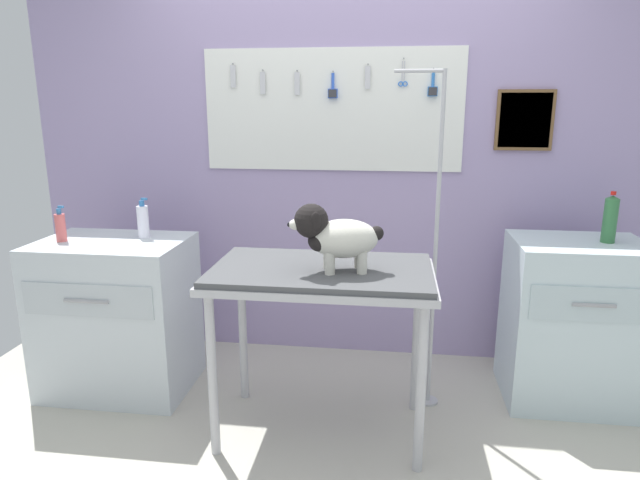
% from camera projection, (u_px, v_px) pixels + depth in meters
% --- Properties ---
extents(ground, '(4.40, 4.00, 0.04)m').
position_uv_depth(ground, '(318.00, 471.00, 2.49)').
color(ground, '#B8B4A6').
extents(rear_wall_panel, '(4.00, 0.11, 2.30)m').
position_uv_depth(rear_wall_panel, '(346.00, 175.00, 3.43)').
color(rear_wall_panel, '#A18FBD').
rests_on(rear_wall_panel, ground).
extents(grooming_table, '(1.05, 0.64, 0.86)m').
position_uv_depth(grooming_table, '(322.00, 285.00, 2.59)').
color(grooming_table, '#B7B7BC').
rests_on(grooming_table, ground).
extents(grooming_arm, '(0.30, 0.11, 1.76)m').
position_uv_depth(grooming_arm, '(433.00, 258.00, 2.83)').
color(grooming_arm, '#B7B7BC').
rests_on(grooming_arm, ground).
extents(dog, '(0.43, 0.26, 0.31)m').
position_uv_depth(dog, '(335.00, 235.00, 2.47)').
color(dog, silver).
rests_on(dog, grooming_table).
extents(counter_left, '(0.80, 0.58, 0.87)m').
position_uv_depth(counter_left, '(118.00, 315.00, 3.10)').
color(counter_left, silver).
rests_on(counter_left, ground).
extents(cabinet_right, '(0.68, 0.54, 0.90)m').
position_uv_depth(cabinet_right, '(572.00, 322.00, 2.97)').
color(cabinet_right, silver).
rests_on(cabinet_right, ground).
extents(conditioner_bottle, '(0.06, 0.06, 0.22)m').
position_uv_depth(conditioner_bottle, '(143.00, 221.00, 3.05)').
color(conditioner_bottle, white).
rests_on(conditioner_bottle, counter_left).
extents(detangler_spray, '(0.06, 0.05, 0.20)m').
position_uv_depth(detangler_spray, '(61.00, 227.00, 2.97)').
color(detangler_spray, '#D9605E').
rests_on(detangler_spray, counter_left).
extents(soda_bottle, '(0.07, 0.07, 0.27)m').
position_uv_depth(soda_bottle, '(610.00, 219.00, 2.82)').
color(soda_bottle, '#326E3E').
rests_on(soda_bottle, cabinet_right).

